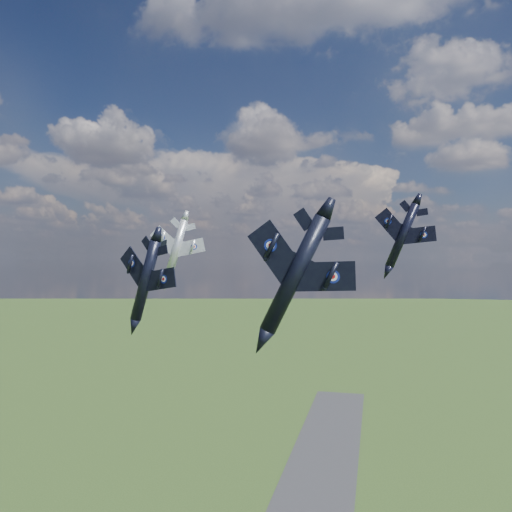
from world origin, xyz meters
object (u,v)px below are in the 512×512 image
(jet_lead_navy, at_px, (146,280))
(jet_right_navy, at_px, (295,274))
(jet_high_navy, at_px, (403,235))
(jet_left_silver, at_px, (176,249))

(jet_lead_navy, bearing_deg, jet_right_navy, -21.46)
(jet_high_navy, xyz_separation_m, jet_left_silver, (-37.86, -9.04, -2.34))
(jet_right_navy, bearing_deg, jet_lead_navy, 139.10)
(jet_lead_navy, height_order, jet_left_silver, jet_left_silver)
(jet_right_navy, height_order, jet_left_silver, jet_left_silver)
(jet_lead_navy, distance_m, jet_high_navy, 44.80)
(jet_right_navy, height_order, jet_high_navy, jet_high_navy)
(jet_right_navy, relative_size, jet_left_silver, 1.03)
(jet_lead_navy, bearing_deg, jet_high_navy, 57.87)
(jet_lead_navy, bearing_deg, jet_left_silver, 119.29)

